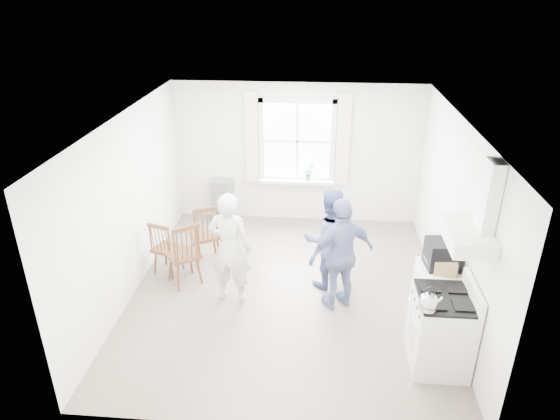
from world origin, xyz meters
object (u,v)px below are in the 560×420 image
object	(u,v)px
low_cabinet	(435,298)
windsor_chair_b	(163,243)
person_left	(230,248)
person_right	(341,255)
gas_stove	(441,330)
windsor_chair_c	(185,249)
stereo_stack	(443,254)
windsor_chair_a	(207,229)
person_mid	(328,239)

from	to	relation	value
low_cabinet	windsor_chair_b	distance (m)	4.02
person_left	person_right	size ratio (longest dim) A/B	1.01
gas_stove	windsor_chair_c	distance (m)	3.68
windsor_chair_b	person_right	world-z (taller)	person_right
stereo_stack	windsor_chair_a	distance (m)	3.57
windsor_chair_a	windsor_chair_c	distance (m)	0.64
stereo_stack	person_mid	bearing A→B (deg)	149.15
stereo_stack	person_right	xyz separation A→B (m)	(-1.25, 0.33, -0.26)
gas_stove	person_right	size ratio (longest dim) A/B	0.68
gas_stove	windsor_chair_a	xyz separation A→B (m)	(-3.22, 1.99, 0.17)
windsor_chair_c	person_left	size ratio (longest dim) A/B	0.63
low_cabinet	windsor_chair_c	xyz separation A→B (m)	(-3.47, 0.68, 0.19)
stereo_stack	person_right	size ratio (longest dim) A/B	0.26
low_cabinet	person_mid	size ratio (longest dim) A/B	0.58
windsor_chair_a	person_left	size ratio (longest dim) A/B	0.64
person_mid	person_left	bearing A→B (deg)	6.02
windsor_chair_b	person_mid	size ratio (longest dim) A/B	0.58
person_left	windsor_chair_a	bearing A→B (deg)	-51.08
stereo_stack	person_right	world-z (taller)	person_right
gas_stove	windsor_chair_b	world-z (taller)	gas_stove
person_right	stereo_stack	bearing A→B (deg)	137.22
windsor_chair_b	person_left	xyz separation A→B (m)	(1.15, -0.55, 0.28)
person_mid	low_cabinet	bearing A→B (deg)	133.58
person_mid	windsor_chair_a	bearing A→B (deg)	-25.74
windsor_chair_c	person_mid	bearing A→B (deg)	5.85
low_cabinet	person_left	size ratio (longest dim) A/B	0.54
gas_stove	person_left	distance (m)	2.93
person_mid	stereo_stack	bearing A→B (deg)	135.31
windsor_chair_a	person_mid	xyz separation A→B (m)	(1.90, -0.40, 0.13)
windsor_chair_c	person_right	bearing A→B (deg)	-7.69
windsor_chair_c	person_right	distance (m)	2.28
windsor_chair_a	person_left	xyz separation A→B (m)	(0.53, -0.89, 0.18)
gas_stove	person_left	bearing A→B (deg)	157.82
stereo_stack	gas_stove	bearing A→B (deg)	-97.32
stereo_stack	windsor_chair_a	bearing A→B (deg)	159.39
person_mid	windsor_chair_b	bearing A→B (deg)	-15.17
windsor_chair_a	low_cabinet	bearing A→B (deg)	-21.40
windsor_chair_a	windsor_chair_b	bearing A→B (deg)	-150.95
windsor_chair_a	windsor_chair_c	size ratio (longest dim) A/B	1.02
gas_stove	person_right	world-z (taller)	person_right
gas_stove	person_mid	distance (m)	2.09
windsor_chair_c	stereo_stack	bearing A→B (deg)	-10.28
windsor_chair_b	person_left	world-z (taller)	person_left
low_cabinet	windsor_chair_c	size ratio (longest dim) A/B	0.86
gas_stove	person_left	size ratio (longest dim) A/B	0.67
windsor_chair_b	person_left	bearing A→B (deg)	-25.66
windsor_chair_a	windsor_chair_b	distance (m)	0.71
person_left	person_mid	xyz separation A→B (m)	(1.37, 0.49, -0.06)
windsor_chair_b	person_mid	world-z (taller)	person_mid
gas_stove	person_left	xyz separation A→B (m)	(-2.69, 1.10, 0.35)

